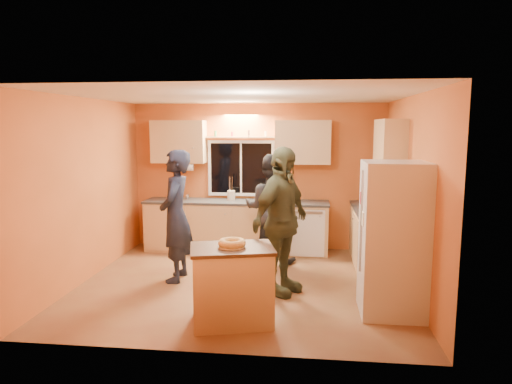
# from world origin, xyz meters

# --- Properties ---
(ground) EXTENTS (4.50, 4.50, 0.00)m
(ground) POSITION_xyz_m (0.00, 0.00, 0.00)
(ground) COLOR brown
(ground) RESTS_ON ground
(room_shell) EXTENTS (4.54, 4.04, 2.61)m
(room_shell) POSITION_xyz_m (0.12, 0.41, 1.62)
(room_shell) COLOR orange
(room_shell) RESTS_ON ground
(back_counter) EXTENTS (4.23, 0.62, 0.90)m
(back_counter) POSITION_xyz_m (0.01, 1.70, 0.45)
(back_counter) COLOR tan
(back_counter) RESTS_ON ground
(right_counter) EXTENTS (0.62, 1.84, 0.90)m
(right_counter) POSITION_xyz_m (1.95, 0.50, 0.45)
(right_counter) COLOR tan
(right_counter) RESTS_ON ground
(refrigerator) EXTENTS (0.72, 0.70, 1.80)m
(refrigerator) POSITION_xyz_m (1.89, -0.80, 0.90)
(refrigerator) COLOR silver
(refrigerator) RESTS_ON ground
(island) EXTENTS (1.03, 0.82, 0.88)m
(island) POSITION_xyz_m (0.07, -1.29, 0.45)
(island) COLOR tan
(island) RESTS_ON ground
(bundt_pastry) EXTENTS (0.31, 0.31, 0.09)m
(bundt_pastry) POSITION_xyz_m (0.07, -1.29, 0.92)
(bundt_pastry) COLOR tan
(bundt_pastry) RESTS_ON island
(person_left) EXTENTS (0.47, 0.70, 1.87)m
(person_left) POSITION_xyz_m (-0.96, 0.07, 0.94)
(person_left) COLOR black
(person_left) RESTS_ON ground
(person_center) EXTENTS (0.94, 0.78, 1.76)m
(person_center) POSITION_xyz_m (0.30, 1.10, 0.88)
(person_center) COLOR black
(person_center) RESTS_ON ground
(person_right) EXTENTS (0.98, 1.22, 1.94)m
(person_right) POSITION_xyz_m (0.56, -0.29, 0.97)
(person_right) COLOR #373D27
(person_right) RESTS_ON ground
(mixing_bowl) EXTENTS (0.40, 0.40, 0.09)m
(mixing_bowl) POSITION_xyz_m (0.30, 1.67, 0.95)
(mixing_bowl) COLOR black
(mixing_bowl) RESTS_ON back_counter
(utensil_crock) EXTENTS (0.14, 0.14, 0.17)m
(utensil_crock) POSITION_xyz_m (-0.45, 1.76, 0.99)
(utensil_crock) COLOR beige
(utensil_crock) RESTS_ON back_counter
(potted_plant) EXTENTS (0.28, 0.26, 0.26)m
(potted_plant) POSITION_xyz_m (1.97, 0.57, 1.03)
(potted_plant) COLOR gray
(potted_plant) RESTS_ON right_counter
(red_box) EXTENTS (0.18, 0.15, 0.07)m
(red_box) POSITION_xyz_m (1.96, 1.21, 0.94)
(red_box) COLOR maroon
(red_box) RESTS_ON right_counter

